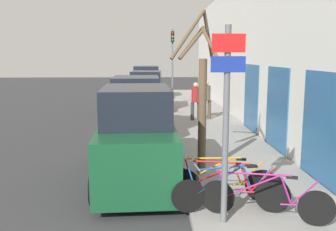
{
  "coord_description": "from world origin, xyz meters",
  "views": [
    {
      "loc": [
        0.3,
        -2.16,
        3.12
      ],
      "look_at": [
        0.67,
        6.56,
        1.7
      ],
      "focal_mm": 40.0,
      "sensor_mm": 36.0,
      "label": 1
    }
  ],
  "objects_px": {
    "bicycle_3": "(219,181)",
    "street_tree": "(201,97)",
    "parked_car_3": "(146,85)",
    "pedestrian_far": "(206,97)",
    "pedestrian_near": "(196,98)",
    "bicycle_0": "(265,199)",
    "signpost": "(226,117)",
    "parked_car_0": "(137,139)",
    "bicycle_2": "(227,187)",
    "bicycle_1": "(231,191)",
    "parked_car_2": "(147,94)",
    "parked_car_1": "(136,109)",
    "traffic_light": "(172,56)"
  },
  "relations": [
    {
      "from": "bicycle_3",
      "to": "parked_car_0",
      "type": "bearing_deg",
      "value": 55.63
    },
    {
      "from": "parked_car_1",
      "to": "pedestrian_far",
      "type": "xyz_separation_m",
      "value": [
        3.13,
        2.9,
        0.14
      ]
    },
    {
      "from": "parked_car_3",
      "to": "pedestrian_far",
      "type": "xyz_separation_m",
      "value": [
        2.93,
        -8.96,
        0.13
      ]
    },
    {
      "from": "parked_car_2",
      "to": "parked_car_3",
      "type": "xyz_separation_m",
      "value": [
        -0.12,
        5.85,
        0.05
      ]
    },
    {
      "from": "signpost",
      "to": "bicycle_2",
      "type": "bearing_deg",
      "value": 74.57
    },
    {
      "from": "parked_car_1",
      "to": "parked_car_3",
      "type": "height_order",
      "value": "parked_car_3"
    },
    {
      "from": "parked_car_2",
      "to": "traffic_light",
      "type": "bearing_deg",
      "value": 61.64
    },
    {
      "from": "bicycle_3",
      "to": "parked_car_0",
      "type": "distance_m",
      "value": 2.49
    },
    {
      "from": "bicycle_1",
      "to": "street_tree",
      "type": "distance_m",
      "value": 2.88
    },
    {
      "from": "bicycle_1",
      "to": "pedestrian_far",
      "type": "relative_size",
      "value": 1.28
    },
    {
      "from": "pedestrian_near",
      "to": "traffic_light",
      "type": "bearing_deg",
      "value": 106.6
    },
    {
      "from": "signpost",
      "to": "bicycle_0",
      "type": "relative_size",
      "value": 1.54
    },
    {
      "from": "parked_car_1",
      "to": "pedestrian_near",
      "type": "bearing_deg",
      "value": 44.35
    },
    {
      "from": "traffic_light",
      "to": "parked_car_3",
      "type": "bearing_deg",
      "value": 116.39
    },
    {
      "from": "signpost",
      "to": "pedestrian_near",
      "type": "bearing_deg",
      "value": 86.19
    },
    {
      "from": "pedestrian_near",
      "to": "traffic_light",
      "type": "height_order",
      "value": "traffic_light"
    },
    {
      "from": "bicycle_0",
      "to": "parked_car_0",
      "type": "relative_size",
      "value": 0.47
    },
    {
      "from": "bicycle_1",
      "to": "parked_car_2",
      "type": "bearing_deg",
      "value": 1.16
    },
    {
      "from": "pedestrian_near",
      "to": "traffic_light",
      "type": "relative_size",
      "value": 0.39
    },
    {
      "from": "parked_car_0",
      "to": "street_tree",
      "type": "height_order",
      "value": "street_tree"
    },
    {
      "from": "parked_car_3",
      "to": "pedestrian_near",
      "type": "distance_m",
      "value": 9.57
    },
    {
      "from": "bicycle_1",
      "to": "traffic_light",
      "type": "xyz_separation_m",
      "value": [
        -0.27,
        16.05,
        2.5
      ]
    },
    {
      "from": "signpost",
      "to": "parked_car_1",
      "type": "bearing_deg",
      "value": 103.24
    },
    {
      "from": "signpost",
      "to": "parked_car_0",
      "type": "height_order",
      "value": "signpost"
    },
    {
      "from": "bicycle_3",
      "to": "parked_car_3",
      "type": "bearing_deg",
      "value": 14.62
    },
    {
      "from": "parked_car_1",
      "to": "bicycle_1",
      "type": "bearing_deg",
      "value": -74.92
    },
    {
      "from": "bicycle_0",
      "to": "street_tree",
      "type": "bearing_deg",
      "value": 36.43
    },
    {
      "from": "bicycle_2",
      "to": "parked_car_0",
      "type": "xyz_separation_m",
      "value": [
        -1.85,
        2.02,
        0.53
      ]
    },
    {
      "from": "parked_car_0",
      "to": "parked_car_1",
      "type": "relative_size",
      "value": 1.02
    },
    {
      "from": "bicycle_3",
      "to": "pedestrian_far",
      "type": "relative_size",
      "value": 1.32
    },
    {
      "from": "bicycle_3",
      "to": "parked_car_3",
      "type": "height_order",
      "value": "parked_car_3"
    },
    {
      "from": "bicycle_1",
      "to": "parked_car_1",
      "type": "bearing_deg",
      "value": 9.3
    },
    {
      "from": "bicycle_3",
      "to": "street_tree",
      "type": "distance_m",
      "value": 2.44
    },
    {
      "from": "parked_car_2",
      "to": "pedestrian_near",
      "type": "distance_m",
      "value": 4.11
    },
    {
      "from": "parked_car_1",
      "to": "signpost",
      "type": "bearing_deg",
      "value": -77.44
    },
    {
      "from": "bicycle_0",
      "to": "traffic_light",
      "type": "bearing_deg",
      "value": 23.03
    },
    {
      "from": "bicycle_0",
      "to": "bicycle_3",
      "type": "xyz_separation_m",
      "value": [
        -0.67,
        0.97,
        0.01
      ]
    },
    {
      "from": "bicycle_3",
      "to": "traffic_light",
      "type": "height_order",
      "value": "traffic_light"
    },
    {
      "from": "bicycle_1",
      "to": "pedestrian_far",
      "type": "bearing_deg",
      "value": -11.96
    },
    {
      "from": "pedestrian_near",
      "to": "street_tree",
      "type": "distance_m",
      "value": 7.8
    },
    {
      "from": "pedestrian_near",
      "to": "bicycle_0",
      "type": "bearing_deg",
      "value": -80.31
    },
    {
      "from": "signpost",
      "to": "bicycle_1",
      "type": "xyz_separation_m",
      "value": [
        0.23,
        0.53,
        -1.52
      ]
    },
    {
      "from": "parked_car_1",
      "to": "parked_car_2",
      "type": "xyz_separation_m",
      "value": [
        0.31,
        6.01,
        -0.04
      ]
    },
    {
      "from": "bicycle_2",
      "to": "pedestrian_near",
      "type": "xyz_separation_m",
      "value": [
        0.52,
        9.95,
        0.6
      ]
    },
    {
      "from": "parked_car_2",
      "to": "street_tree",
      "type": "relative_size",
      "value": 1.1
    },
    {
      "from": "pedestrian_far",
      "to": "parked_car_3",
      "type": "bearing_deg",
      "value": 112.18
    },
    {
      "from": "pedestrian_far",
      "to": "bicycle_0",
      "type": "bearing_deg",
      "value": -88.35
    },
    {
      "from": "signpost",
      "to": "pedestrian_near",
      "type": "xyz_separation_m",
      "value": [
        0.71,
        10.65,
        -0.91
      ]
    },
    {
      "from": "bicycle_1",
      "to": "traffic_light",
      "type": "distance_m",
      "value": 16.24
    },
    {
      "from": "bicycle_2",
      "to": "street_tree",
      "type": "xyz_separation_m",
      "value": [
        -0.25,
        2.24,
        1.53
      ]
    }
  ]
}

